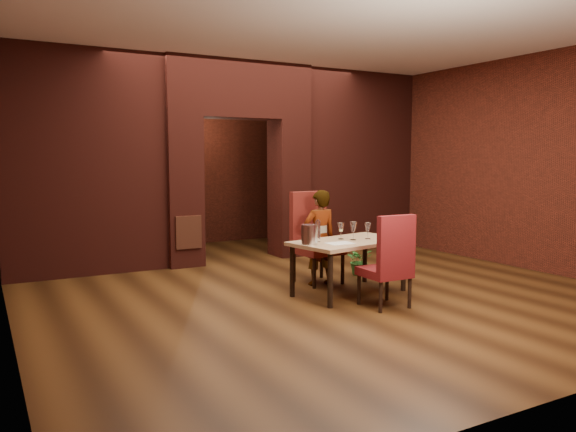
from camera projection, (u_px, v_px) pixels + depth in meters
name	position (u px, v px, depth m)	size (l,w,h in m)	color
floor	(300.00, 283.00, 7.51)	(8.00, 8.00, 0.00)	#452911
ceiling	(300.00, 38.00, 7.18)	(7.00, 8.00, 0.04)	silver
wall_back	(195.00, 161.00, 10.82)	(7.00, 0.04, 3.20)	maroon
wall_left	(0.00, 165.00, 5.65)	(0.04, 8.00, 3.20)	maroon
wall_right	(487.00, 162.00, 9.03)	(0.04, 8.00, 3.20)	maroon
pillar_left	(182.00, 192.00, 8.67)	(0.55, 0.55, 2.30)	maroon
pillar_right	(289.00, 188.00, 9.59)	(0.55, 0.55, 2.30)	maroon
lintel	(237.00, 90.00, 8.96)	(2.45, 0.55, 0.90)	maroon
wing_wall_left	(85.00, 163.00, 7.94)	(2.27, 0.35, 3.20)	maroon
wing_wall_right	(356.00, 162.00, 10.22)	(2.27, 0.35, 3.20)	maroon
vent_panel	(189.00, 232.00, 8.48)	(0.40, 0.03, 0.50)	#AC5032
rear_door	(177.00, 191.00, 10.63)	(0.90, 0.08, 2.10)	black
rear_door_frame	(178.00, 191.00, 10.60)	(1.02, 0.04, 2.22)	black
dining_table	(349.00, 267.00, 6.91)	(1.42, 0.80, 0.67)	tan
chair_far	(318.00, 238.00, 7.47)	(0.55, 0.55, 1.22)	maroon
chair_near	(385.00, 260.00, 6.30)	(0.48, 0.48, 1.06)	maroon
person_seated	(320.00, 238.00, 7.37)	(0.46, 0.30, 1.26)	silver
wine_glass_a	(341.00, 231.00, 6.95)	(0.08, 0.08, 0.20)	silver
wine_glass_b	(353.00, 231.00, 6.88)	(0.09, 0.09, 0.23)	silver
wine_glass_c	(368.00, 231.00, 6.97)	(0.08, 0.08, 0.20)	silver
tasting_sheet	(340.00, 243.00, 6.62)	(0.31, 0.23, 0.00)	silver
wine_bucket	(309.00, 234.00, 6.54)	(0.19, 0.19, 0.23)	silver
water_bottle	(318.00, 231.00, 6.74)	(0.06, 0.06, 0.27)	white
potted_plant	(360.00, 260.00, 8.04)	(0.38, 0.33, 0.43)	#306B28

